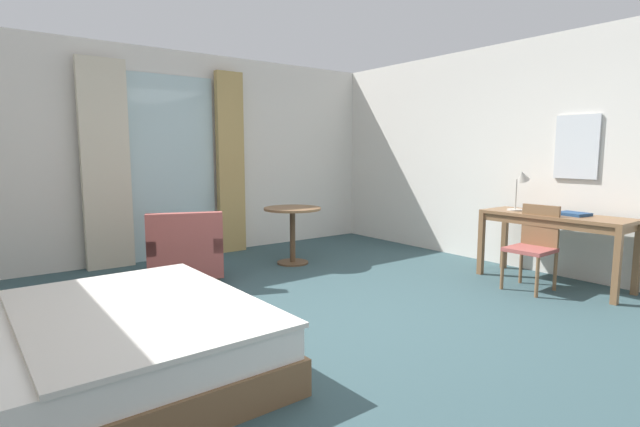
# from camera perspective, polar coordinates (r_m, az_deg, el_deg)

# --- Properties ---
(ground) EXTENTS (6.75, 7.20, 0.10)m
(ground) POSITION_cam_1_polar(r_m,az_deg,el_deg) (4.21, 1.39, -13.32)
(ground) COLOR #334C51
(wall_back) EXTENTS (6.35, 0.12, 2.78)m
(wall_back) POSITION_cam_1_polar(r_m,az_deg,el_deg) (6.87, -16.28, 6.66)
(wall_back) COLOR silver
(wall_back) RESTS_ON ground
(wall_right) EXTENTS (0.12, 6.80, 2.78)m
(wall_right) POSITION_cam_1_polar(r_m,az_deg,el_deg) (6.36, 24.12, 6.29)
(wall_right) COLOR silver
(wall_right) RESTS_ON ground
(balcony_glass_door) EXTENTS (1.23, 0.02, 2.44)m
(balcony_glass_door) POSITION_cam_1_polar(r_m,az_deg,el_deg) (6.74, -17.42, 5.19)
(balcony_glass_door) COLOR silver
(balcony_glass_door) RESTS_ON ground
(curtain_panel_left) EXTENTS (0.56, 0.10, 2.55)m
(curtain_panel_left) POSITION_cam_1_polar(r_m,az_deg,el_deg) (6.41, -24.21, 5.27)
(curtain_panel_left) COLOR beige
(curtain_panel_left) RESTS_ON ground
(curtain_panel_right) EXTENTS (0.40, 0.10, 2.55)m
(curtain_panel_right) POSITION_cam_1_polar(r_m,az_deg,el_deg) (6.97, -10.65, 5.90)
(curtain_panel_right) COLOR tan
(curtain_panel_right) RESTS_ON ground
(bed) EXTENTS (2.16, 1.95, 1.07)m
(bed) POSITION_cam_1_polar(r_m,az_deg,el_deg) (3.33, -27.92, -14.38)
(bed) COLOR brown
(bed) RESTS_ON ground
(writing_desk) EXTENTS (0.59, 1.52, 0.77)m
(writing_desk) POSITION_cam_1_polar(r_m,az_deg,el_deg) (5.75, 26.23, -0.99)
(writing_desk) COLOR brown
(writing_desk) RESTS_ON ground
(desk_chair) EXTENTS (0.44, 0.43, 0.88)m
(desk_chair) POSITION_cam_1_polar(r_m,az_deg,el_deg) (5.49, 24.17, -3.20)
(desk_chair) COLOR #9E4C47
(desk_chair) RESTS_ON ground
(desk_lamp) EXTENTS (0.31, 0.18, 0.48)m
(desk_lamp) POSITION_cam_1_polar(r_m,az_deg,el_deg) (5.98, 22.86, 3.37)
(desk_lamp) COLOR #B7B2A8
(desk_lamp) RESTS_ON writing_desk
(closed_book) EXTENTS (0.28, 0.32, 0.03)m
(closed_book) POSITION_cam_1_polar(r_m,az_deg,el_deg) (5.72, 27.95, -0.04)
(closed_book) COLOR navy
(closed_book) RESTS_ON writing_desk
(armchair_by_window) EXTENTS (1.01, 1.03, 0.81)m
(armchair_by_window) POSITION_cam_1_polar(r_m,az_deg,el_deg) (5.51, -15.71, -4.61)
(armchair_by_window) COLOR #9E4C47
(armchair_by_window) RESTS_ON ground
(round_cafe_table) EXTENTS (0.73, 0.73, 0.73)m
(round_cafe_table) POSITION_cam_1_polar(r_m,az_deg,el_deg) (6.14, -3.30, -1.01)
(round_cafe_table) COLOR brown
(round_cafe_table) RESTS_ON ground
(wall_mirror) EXTENTS (0.02, 0.47, 0.70)m
(wall_mirror) POSITION_cam_1_polar(r_m,az_deg,el_deg) (6.05, 28.31, 7.01)
(wall_mirror) COLOR silver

